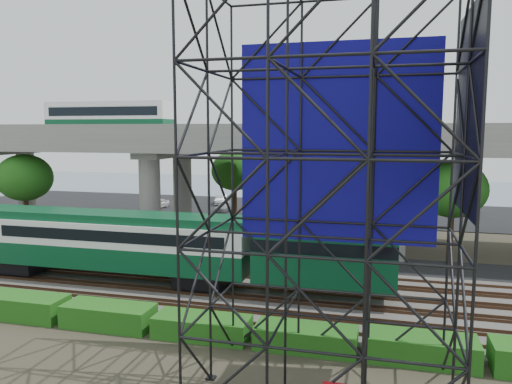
# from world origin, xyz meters

# --- Properties ---
(ground) EXTENTS (140.00, 140.00, 0.00)m
(ground) POSITION_xyz_m (0.00, 0.00, 0.00)
(ground) COLOR #474233
(ground) RESTS_ON ground
(ballast_bed) EXTENTS (90.00, 12.00, 0.20)m
(ballast_bed) POSITION_xyz_m (0.00, 2.00, 0.10)
(ballast_bed) COLOR slate
(ballast_bed) RESTS_ON ground
(service_road) EXTENTS (90.00, 5.00, 0.08)m
(service_road) POSITION_xyz_m (0.00, 10.50, 0.04)
(service_road) COLOR black
(service_road) RESTS_ON ground
(parking_lot) EXTENTS (90.00, 18.00, 0.08)m
(parking_lot) POSITION_xyz_m (0.00, 34.00, 0.04)
(parking_lot) COLOR black
(parking_lot) RESTS_ON ground
(harbor_water) EXTENTS (140.00, 40.00, 0.03)m
(harbor_water) POSITION_xyz_m (0.00, 56.00, 0.01)
(harbor_water) COLOR slate
(harbor_water) RESTS_ON ground
(rail_tracks) EXTENTS (90.00, 9.52, 0.16)m
(rail_tracks) POSITION_xyz_m (0.00, 2.00, 0.28)
(rail_tracks) COLOR #472D1E
(rail_tracks) RESTS_ON ballast_bed
(commuter_train) EXTENTS (29.30, 3.06, 4.30)m
(commuter_train) POSITION_xyz_m (-5.81, 2.00, 2.88)
(commuter_train) COLOR black
(commuter_train) RESTS_ON rail_tracks
(overpass) EXTENTS (80.00, 12.00, 12.40)m
(overpass) POSITION_xyz_m (-1.15, 16.00, 8.21)
(overpass) COLOR #9E9B93
(overpass) RESTS_ON ground
(scaffold_tower) EXTENTS (9.36, 6.36, 15.00)m
(scaffold_tower) POSITION_xyz_m (7.29, -7.98, 7.47)
(scaffold_tower) COLOR black
(scaffold_tower) RESTS_ON ground
(hedge_strip) EXTENTS (34.60, 1.80, 1.20)m
(hedge_strip) POSITION_xyz_m (1.01, -4.30, 0.56)
(hedge_strip) COLOR #125213
(hedge_strip) RESTS_ON ground
(trees) EXTENTS (40.94, 16.94, 7.69)m
(trees) POSITION_xyz_m (-4.67, 16.17, 5.57)
(trees) COLOR #382314
(trees) RESTS_ON ground
(suv) EXTENTS (4.98, 2.51, 1.35)m
(suv) POSITION_xyz_m (-5.73, 10.80, 0.76)
(suv) COLOR black
(suv) RESTS_ON service_road
(parked_cars) EXTENTS (38.82, 9.93, 1.32)m
(parked_cars) POSITION_xyz_m (2.27, 33.80, 0.70)
(parked_cars) COLOR white
(parked_cars) RESTS_ON parking_lot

